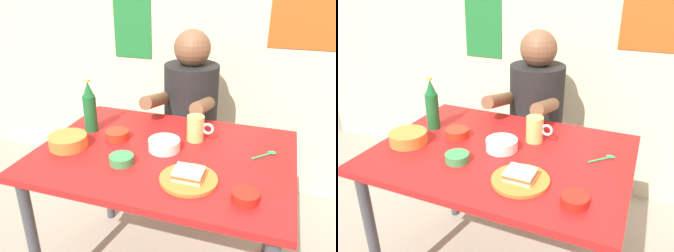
% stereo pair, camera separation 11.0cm
% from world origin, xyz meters
% --- Properties ---
extents(dining_table, '(1.10, 0.80, 0.74)m').
position_xyz_m(dining_table, '(0.00, 0.00, 0.65)').
color(dining_table, red).
rests_on(dining_table, ground).
extents(stool, '(0.34, 0.34, 0.45)m').
position_xyz_m(stool, '(-0.05, 0.63, 0.35)').
color(stool, '#4C4C51').
rests_on(stool, ground).
extents(person_seated, '(0.33, 0.56, 0.72)m').
position_xyz_m(person_seated, '(-0.05, 0.62, 0.77)').
color(person_seated, black).
rests_on(person_seated, stool).
extents(plate_orange, '(0.22, 0.22, 0.01)m').
position_xyz_m(plate_orange, '(0.16, -0.19, 0.75)').
color(plate_orange, orange).
rests_on(plate_orange, dining_table).
extents(sandwich, '(0.11, 0.09, 0.04)m').
position_xyz_m(sandwich, '(0.16, -0.19, 0.77)').
color(sandwich, beige).
rests_on(sandwich, plate_orange).
extents(beer_mug, '(0.13, 0.08, 0.12)m').
position_xyz_m(beer_mug, '(0.10, 0.15, 0.80)').
color(beer_mug, '#D1BC66').
rests_on(beer_mug, dining_table).
extents(beer_bottle, '(0.06, 0.06, 0.26)m').
position_xyz_m(beer_bottle, '(-0.41, 0.09, 0.86)').
color(beer_bottle, '#19602D').
rests_on(beer_bottle, dining_table).
extents(sambal_bowl_red, '(0.10, 0.10, 0.03)m').
position_xyz_m(sambal_bowl_red, '(0.38, -0.25, 0.76)').
color(sambal_bowl_red, '#B21E14').
rests_on(sambal_bowl_red, dining_table).
extents(sauce_bowl_chili, '(0.11, 0.11, 0.04)m').
position_xyz_m(sauce_bowl_chili, '(-0.25, 0.05, 0.76)').
color(sauce_bowl_chili, red).
rests_on(sauce_bowl_chili, dining_table).
extents(soup_bowl_orange, '(0.17, 0.17, 0.05)m').
position_xyz_m(soup_bowl_orange, '(-0.42, -0.10, 0.77)').
color(soup_bowl_orange, orange).
rests_on(soup_bowl_orange, dining_table).
extents(rice_bowl_white, '(0.14, 0.14, 0.05)m').
position_xyz_m(rice_bowl_white, '(-0.01, 0.01, 0.77)').
color(rice_bowl_white, silver).
rests_on(rice_bowl_white, dining_table).
extents(dip_bowl_green, '(0.10, 0.10, 0.03)m').
position_xyz_m(dip_bowl_green, '(-0.13, -0.15, 0.76)').
color(dip_bowl_green, '#388C4C').
rests_on(dip_bowl_green, dining_table).
extents(spoon, '(0.10, 0.09, 0.01)m').
position_xyz_m(spoon, '(0.43, 0.11, 0.75)').
color(spoon, '#26A559').
rests_on(spoon, dining_table).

